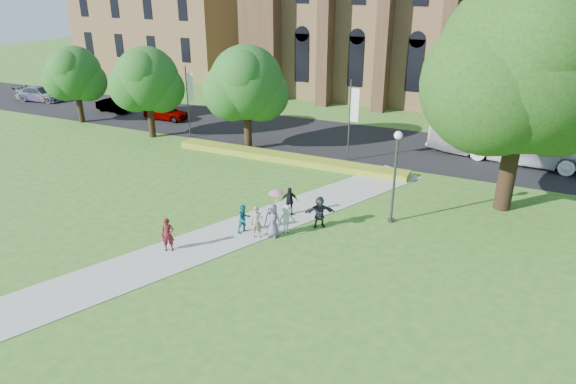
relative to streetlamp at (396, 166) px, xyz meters
The scene contains 24 objects.
ground 10.46m from the streetlamp, 139.09° to the right, with size 160.00×160.00×0.00m, color #2F6C20.
road 15.79m from the streetlamp, 119.05° to the left, with size 160.00×10.00×0.02m, color black.
footpath 9.86m from the streetlamp, 143.75° to the right, with size 3.20×30.00×0.04m, color #B2B2A8.
flower_hedge 12.02m from the streetlamp, 144.81° to the left, with size 18.00×1.40×0.45m, color gold.
building_west 54.93m from the streetlamp, 139.46° to the left, with size 22.00×14.00×18.30m.
streetlamp is the anchor object (origin of this frame).
large_tree 8.73m from the streetlamp, 39.29° to the left, with size 9.60×9.60×13.20m.
street_tree_0 23.77m from the streetlamp, 161.57° to the left, with size 5.20×5.20×7.50m.
street_tree_1 15.81m from the streetlamp, 149.35° to the left, with size 5.60×5.60×8.05m.
street_tree_2 32.65m from the streetlamp, 164.90° to the left, with size 4.80×4.80×6.95m.
banner_pole_0 10.23m from the streetlamp, 121.76° to the left, with size 0.70×0.10×6.00m.
banner_pole_1 21.25m from the streetlamp, 155.83° to the left, with size 0.70×0.10×6.00m.
tour_coach 14.99m from the streetlamp, 66.73° to the left, with size 3.01×12.86×3.58m, color white.
car_0 27.90m from the streetlamp, 153.35° to the left, with size 1.74×4.33×1.47m, color gray.
car_1 33.96m from the streetlamp, 157.99° to the left, with size 1.37×3.92×1.29m, color gray.
car_2 44.09m from the streetlamp, 162.76° to the left, with size 2.14×5.27×1.53m, color gray.
pedestrian_0 12.40m from the streetlamp, 139.40° to the right, with size 0.63×0.41×1.73m, color #54131A.
pedestrian_1 8.58m from the streetlamp, 145.58° to the right, with size 0.77×0.60×1.59m, color #176B75.
pedestrian_2 6.47m from the streetlamp, 142.09° to the right, with size 1.01×0.58×1.56m, color silver.
pedestrian_3 6.24m from the streetlamp, 163.77° to the right, with size 0.98×0.41×1.67m, color black.
pedestrian_4 7.19m from the streetlamp, 140.03° to the right, with size 0.89×0.58×1.82m, color slate.
pedestrian_5 4.74m from the streetlamp, 145.89° to the right, with size 1.62×0.52×1.75m, color #2B2B34.
pedestrian_6 8.00m from the streetlamp, 140.54° to the right, with size 0.64×0.42×1.75m, color gray.
parasol 6.68m from the streetlamp, 139.69° to the right, with size 0.80×0.80×0.70m, color #CF92A1.
Camera 1 is at (13.09, -19.31, 12.78)m, focal length 32.00 mm.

